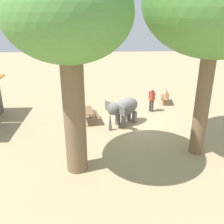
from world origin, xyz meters
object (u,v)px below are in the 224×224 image
at_px(elephant, 124,108).
at_px(person_handler, 152,98).
at_px(shade_tree_main, 69,18).
at_px(shade_tree_secondary, 217,1).
at_px(wooden_bench, 166,97).
at_px(picnic_table_near, 86,113).

relative_size(elephant, person_handler, 1.36).
bearing_deg(person_handler, shade_tree_main, 10.66).
relative_size(shade_tree_main, shade_tree_secondary, 0.89).
relative_size(shade_tree_main, wooden_bench, 5.54).
distance_m(shade_tree_main, picnic_table_near, 7.34).
bearing_deg(picnic_table_near, shade_tree_secondary, 45.19).
bearing_deg(shade_tree_main, picnic_table_near, -1.69).
distance_m(elephant, shade_tree_main, 7.10).
xyz_separation_m(person_handler, shade_tree_secondary, (-5.29, -1.15, 5.70)).
bearing_deg(shade_tree_secondary, picnic_table_near, 55.61).
height_order(shade_tree_main, wooden_bench, shade_tree_main).
xyz_separation_m(elephant, shade_tree_secondary, (-3.26, -3.21, 5.61)).
height_order(person_handler, shade_tree_main, shade_tree_main).
bearing_deg(person_handler, picnic_table_near, -24.67).
relative_size(shade_tree_secondary, picnic_table_near, 5.13).
height_order(shade_tree_main, shade_tree_secondary, shade_tree_secondary).
distance_m(elephant, picnic_table_near, 2.31).
bearing_deg(shade_tree_secondary, elephant, 44.60).
height_order(elephant, wooden_bench, elephant).
xyz_separation_m(shade_tree_secondary, wooden_bench, (6.92, -0.23, -6.17)).
distance_m(wooden_bench, picnic_table_near, 6.50).
bearing_deg(person_handler, wooden_bench, -175.05).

